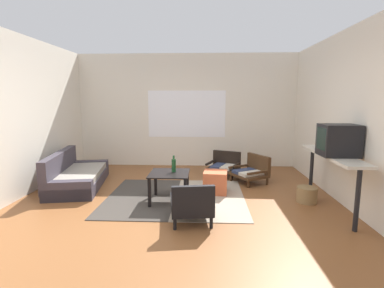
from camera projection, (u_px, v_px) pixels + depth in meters
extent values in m
plane|color=brown|center=(174.00, 211.00, 4.28)|extent=(7.80, 7.80, 0.00)
cube|color=silver|center=(187.00, 111.00, 7.10)|extent=(5.60, 0.12, 2.70)
cube|color=white|center=(187.00, 114.00, 7.05)|extent=(1.86, 0.01, 1.12)
cube|color=silver|center=(357.00, 119.00, 4.25)|extent=(0.12, 6.60, 2.70)
cube|color=silver|center=(3.00, 118.00, 4.49)|extent=(0.12, 6.60, 2.70)
cube|color=#38332D|center=(142.00, 196.00, 4.92)|extent=(1.14, 2.02, 0.01)
cube|color=gray|center=(210.00, 198.00, 4.87)|extent=(1.14, 2.02, 0.01)
cube|color=#38333D|center=(80.00, 181.00, 5.49)|extent=(1.08, 1.86, 0.21)
cube|color=gray|center=(81.00, 173.00, 5.47)|extent=(0.95, 1.66, 0.10)
cube|color=#38333D|center=(60.00, 167.00, 5.41)|extent=(0.43, 1.75, 0.55)
cube|color=#38333D|center=(89.00, 168.00, 6.25)|extent=(0.82, 0.31, 0.33)
cube|color=#38333D|center=(67.00, 191.00, 4.71)|extent=(0.82, 0.31, 0.33)
cube|color=black|center=(169.00, 173.00, 4.64)|extent=(0.62, 0.64, 0.02)
cube|color=black|center=(156.00, 182.00, 4.96)|extent=(0.04, 0.04, 0.46)
cube|color=black|center=(188.00, 183.00, 4.94)|extent=(0.04, 0.04, 0.46)
cube|color=black|center=(149.00, 193.00, 4.41)|extent=(0.04, 0.04, 0.46)
cube|color=black|center=(185.00, 193.00, 4.39)|extent=(0.04, 0.04, 0.46)
cylinder|color=black|center=(232.00, 177.00, 5.95)|extent=(0.04, 0.04, 0.13)
cylinder|color=black|center=(208.00, 174.00, 6.18)|extent=(0.04, 0.04, 0.13)
cylinder|color=black|center=(238.00, 172.00, 6.35)|extent=(0.04, 0.04, 0.13)
cylinder|color=black|center=(215.00, 169.00, 6.57)|extent=(0.04, 0.04, 0.13)
cube|color=black|center=(223.00, 169.00, 6.25)|extent=(0.77, 0.72, 0.05)
cube|color=beige|center=(228.00, 167.00, 6.18)|extent=(0.37, 0.51, 0.06)
cube|color=#2D3856|center=(218.00, 166.00, 6.27)|extent=(0.37, 0.51, 0.06)
cube|color=black|center=(227.00, 158.00, 6.43)|extent=(0.60, 0.30, 0.32)
cube|color=black|center=(236.00, 165.00, 6.11)|extent=(0.24, 0.50, 0.04)
cube|color=black|center=(211.00, 162.00, 6.35)|extent=(0.24, 0.50, 0.04)
cylinder|color=black|center=(174.00, 209.00, 4.19)|extent=(0.04, 0.04, 0.15)
cylinder|color=black|center=(205.00, 207.00, 4.24)|extent=(0.04, 0.04, 0.15)
cylinder|color=black|center=(175.00, 224.00, 3.67)|extent=(0.04, 0.04, 0.15)
cylinder|color=black|center=(211.00, 223.00, 3.72)|extent=(0.04, 0.04, 0.15)
cube|color=black|center=(191.00, 208.00, 3.94)|extent=(0.62, 0.68, 0.05)
cube|color=beige|center=(184.00, 204.00, 3.94)|extent=(0.25, 0.57, 0.06)
cube|color=#2D3856|center=(198.00, 204.00, 3.96)|extent=(0.25, 0.57, 0.06)
cube|color=black|center=(193.00, 200.00, 3.64)|extent=(0.55, 0.15, 0.37)
cube|color=black|center=(173.00, 201.00, 3.90)|extent=(0.13, 0.61, 0.04)
cube|color=black|center=(210.00, 199.00, 3.95)|extent=(0.13, 0.61, 0.04)
cylinder|color=#472D19|center=(248.00, 184.00, 5.41)|extent=(0.04, 0.04, 0.13)
cylinder|color=#472D19|center=(231.00, 177.00, 5.89)|extent=(0.04, 0.04, 0.13)
cylinder|color=#472D19|center=(267.00, 181.00, 5.62)|extent=(0.04, 0.04, 0.13)
cylinder|color=#472D19|center=(249.00, 175.00, 6.10)|extent=(0.04, 0.04, 0.13)
cube|color=#472D19|center=(249.00, 175.00, 5.74)|extent=(0.78, 0.82, 0.05)
cube|color=beige|center=(252.00, 173.00, 5.63)|extent=(0.52, 0.42, 0.06)
cube|color=#2D3856|center=(244.00, 171.00, 5.82)|extent=(0.52, 0.42, 0.06)
cube|color=#472D19|center=(259.00, 164.00, 5.82)|extent=(0.38, 0.58, 0.35)
cube|color=#472D19|center=(259.00, 172.00, 5.47)|extent=(0.49, 0.31, 0.04)
cube|color=#472D19|center=(240.00, 166.00, 5.98)|extent=(0.49, 0.31, 0.04)
cube|color=#BC5633|center=(215.00, 182.00, 5.10)|extent=(0.44, 0.44, 0.39)
cube|color=beige|center=(332.00, 155.00, 4.30)|extent=(0.36, 1.69, 0.04)
cylinder|color=black|center=(357.00, 201.00, 3.58)|extent=(0.06, 0.06, 0.80)
cylinder|color=black|center=(312.00, 170.00, 5.13)|extent=(0.06, 0.06, 0.80)
cube|color=black|center=(339.00, 140.00, 4.10)|extent=(0.49, 0.40, 0.45)
cube|color=black|center=(322.00, 139.00, 4.10)|extent=(0.01, 0.32, 0.31)
cylinder|color=#935B38|center=(323.00, 143.00, 4.64)|extent=(0.20, 0.20, 0.20)
cylinder|color=#935B38|center=(324.00, 134.00, 4.62)|extent=(0.07, 0.07, 0.11)
cylinder|color=#194723|center=(174.00, 166.00, 4.68)|extent=(0.07, 0.07, 0.21)
cylinder|color=#194723|center=(174.00, 157.00, 4.66)|extent=(0.03, 0.03, 0.06)
cylinder|color=olive|center=(307.00, 195.00, 4.65)|extent=(0.31, 0.31, 0.24)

